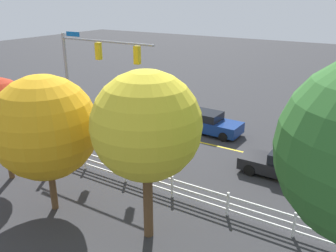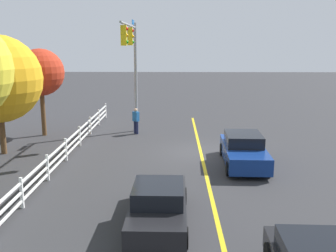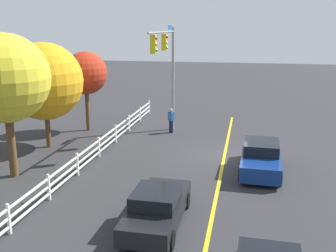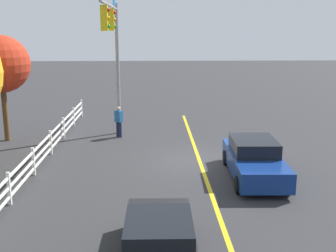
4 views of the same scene
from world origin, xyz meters
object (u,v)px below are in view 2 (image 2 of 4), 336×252
car_1 (159,205)px  pedestrian (136,120)px  car_0 (244,150)px  tree_2 (40,73)px

car_1 → pedestrian: pedestrian is taller
car_0 → pedestrian: 8.75m
tree_2 → pedestrian: bearing=-85.4°
car_0 → pedestrian: pedestrian is taller
pedestrian → car_0: bearing=-97.5°
car_0 → tree_2: bearing=-115.4°
car_1 → tree_2: (12.46, 7.86, 3.33)m
car_1 → tree_2: tree_2 is taller
car_1 → tree_2: 15.10m
car_0 → car_1: bearing=-29.2°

